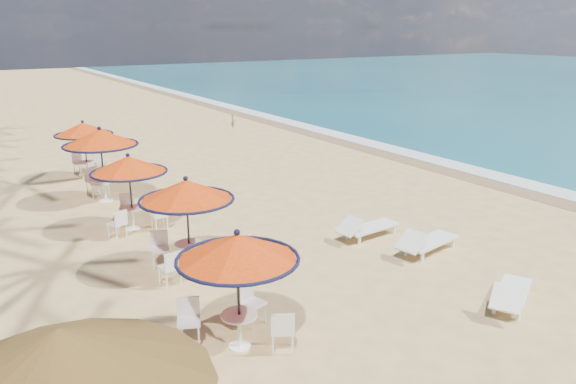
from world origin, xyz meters
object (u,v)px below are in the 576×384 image
(station_1, at_px, (186,203))
(station_2, at_px, (129,174))
(lounger_near, at_px, (511,293))
(palapa, at_px, (62,362))
(station_0, at_px, (238,261))
(station_4, at_px, (84,134))
(lounger_mid, at_px, (426,241))
(station_3, at_px, (100,144))
(lounger_far, at_px, (366,227))

(station_1, bearing_deg, station_2, 94.10)
(station_2, height_order, lounger_near, station_2)
(station_1, xyz_separation_m, lounger_near, (5.11, -5.43, -1.43))
(station_2, distance_m, palapa, 10.50)
(station_0, relative_size, station_4, 1.01)
(station_2, relative_size, lounger_mid, 1.08)
(station_0, relative_size, lounger_near, 1.18)
(station_2, distance_m, lounger_near, 10.64)
(station_0, xyz_separation_m, station_3, (0.26, 10.71, 0.26))
(palapa, bearing_deg, station_1, 57.46)
(station_0, xyz_separation_m, lounger_far, (5.62, 3.12, -1.39))
(palapa, bearing_deg, station_2, 69.46)
(station_4, xyz_separation_m, lounger_mid, (5.71, -12.78, -1.43))
(station_1, height_order, station_3, station_3)
(station_4, relative_size, lounger_near, 1.17)
(palapa, bearing_deg, station_3, 74.30)
(lounger_mid, distance_m, palapa, 10.57)
(station_0, height_order, station_3, station_3)
(station_3, height_order, lounger_mid, station_3)
(station_0, relative_size, lounger_mid, 1.10)
(station_1, height_order, station_2, station_1)
(station_1, xyz_separation_m, lounger_far, (5.12, -0.60, -1.42))
(station_2, height_order, palapa, palapa)
(station_4, height_order, lounger_mid, station_4)
(station_0, distance_m, station_4, 14.18)
(lounger_far, bearing_deg, station_0, -156.66)
(station_3, bearing_deg, lounger_near, -66.70)
(station_4, distance_m, palapa, 17.10)
(lounger_near, bearing_deg, station_3, 85.19)
(station_0, height_order, lounger_mid, station_0)
(station_1, relative_size, lounger_far, 1.17)
(station_4, relative_size, lounger_far, 1.13)
(station_1, bearing_deg, station_0, -97.71)
(lounger_mid, relative_size, lounger_far, 1.04)
(station_1, relative_size, station_3, 0.92)
(station_1, relative_size, lounger_near, 1.21)
(lounger_near, bearing_deg, station_0, 134.85)
(station_4, relative_size, lounger_mid, 1.08)
(station_4, xyz_separation_m, lounger_near, (5.10, -15.89, -1.45))
(station_1, distance_m, lounger_near, 7.60)
(station_1, xyz_separation_m, station_3, (-0.24, 6.99, 0.23))
(station_3, height_order, station_4, station_3)
(lounger_far, height_order, palapa, palapa)
(station_1, bearing_deg, lounger_near, -46.75)
(lounger_near, xyz_separation_m, lounger_far, (0.01, 4.84, 0.01))
(lounger_near, relative_size, lounger_far, 0.97)
(station_0, height_order, lounger_near, station_0)
(station_1, distance_m, lounger_mid, 6.34)
(station_2, bearing_deg, palapa, -110.54)
(palapa, bearing_deg, lounger_near, 4.67)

